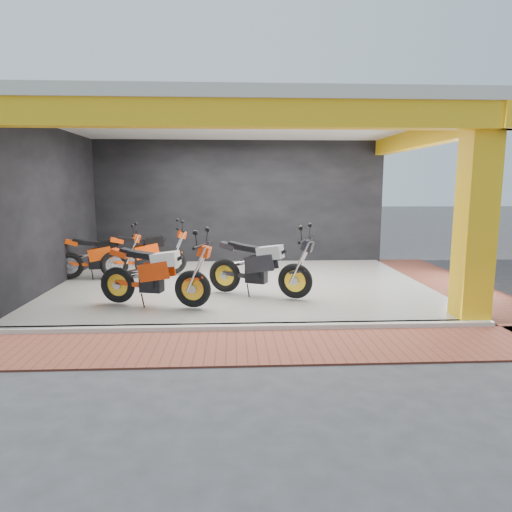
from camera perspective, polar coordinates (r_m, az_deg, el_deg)
The scene contains 15 objects.
ground at distance 8.25m, azimuth -1.59°, elevation -7.08°, with size 80.00×80.00×0.00m, color #2D2D30.
showroom_floor at distance 10.18m, azimuth -1.85°, elevation -3.71°, with size 8.00×6.00×0.10m, color silver.
showroom_ceiling at distance 10.02m, azimuth -1.96°, elevation 16.51°, with size 8.40×6.40×0.20m, color beige.
back_wall at distance 13.04m, azimuth -2.15°, elevation 6.60°, with size 8.20×0.20×3.50m, color black.
left_wall at distance 10.69m, azimuth -24.55°, elevation 5.30°, with size 0.20×6.20×3.50m, color black.
corner_column at distance 8.20m, azimuth 25.78°, elevation 4.37°, with size 0.50×0.50×3.50m, color yellow.
header_beam_front at distance 7.01m, azimuth -1.51°, elevation 17.34°, with size 8.40×0.30×0.40m, color yellow.
header_beam_right at distance 10.82m, azimuth 20.42°, elevation 13.81°, with size 0.30×6.40×0.40m, color yellow.
floor_kerb at distance 7.26m, azimuth -1.40°, elevation -8.91°, with size 8.00×0.20×0.10m, color silver.
paver_front at distance 6.54m, azimuth -1.22°, elevation -11.29°, with size 9.00×1.40×0.03m, color brown.
paver_right at distance 11.33m, azimuth 23.24°, elevation -3.32°, with size 1.40×7.00×0.03m, color brown.
moto_hero at distance 8.06m, azimuth -7.97°, elevation -1.83°, with size 2.24×0.83×1.37m, color red, non-canonical shape.
moto_row_a at distance 8.63m, azimuth 4.94°, elevation -0.99°, with size 2.27×0.84×1.39m, color black, non-canonical shape.
moto_row_b at distance 11.05m, azimuth -15.70°, elevation 0.49°, with size 2.03×0.75×1.24m, color #FF4A0A, non-canonical shape.
moto_row_d at distance 11.17m, azimuth -10.28°, elevation 0.93°, with size 2.13×0.79×1.30m, color #F5430A, non-canonical shape.
Camera 1 is at (-0.17, -7.93, 2.27)m, focal length 32.00 mm.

